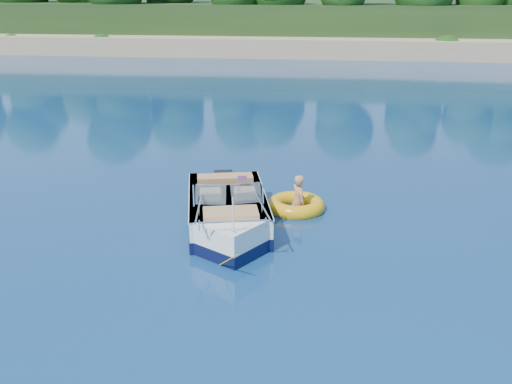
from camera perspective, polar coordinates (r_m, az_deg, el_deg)
ground at (r=13.15m, az=10.51°, el=-5.01°), size 160.00×160.00×0.00m
shoreline at (r=75.84m, az=8.39°, el=16.29°), size 170.00×59.00×6.00m
motorboat at (r=13.56m, az=-2.80°, el=-2.35°), size 2.58×5.07×1.72m
tow_tube at (r=14.81m, az=4.00°, el=-1.36°), size 1.74×1.74×0.40m
boy at (r=14.82m, az=4.16°, el=-1.78°), size 0.72×0.85×1.55m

